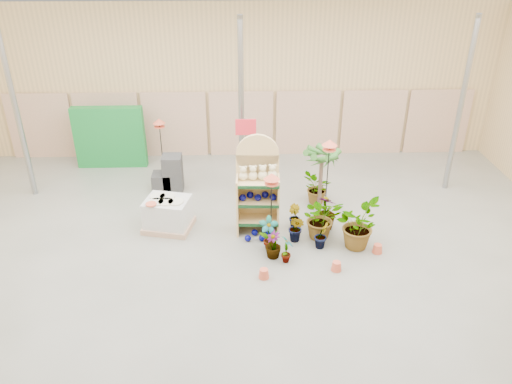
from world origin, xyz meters
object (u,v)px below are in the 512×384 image
bird_table_front (272,179)px  display_shelf (258,188)px  potted_plant_2 (321,218)px  pallet_stack (168,214)px

bird_table_front → display_shelf: bearing=110.4°
potted_plant_2 → bird_table_front: bearing=-166.8°
bird_table_front → potted_plant_2: bird_table_front is taller
potted_plant_2 → pallet_stack: bearing=172.1°
display_shelf → bird_table_front: size_ratio=1.31×
display_shelf → potted_plant_2: 1.58m
pallet_stack → potted_plant_2: potted_plant_2 is taller
display_shelf → pallet_stack: 2.18m
display_shelf → bird_table_front: display_shelf is taller
pallet_stack → bird_table_front: bearing=-5.1°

